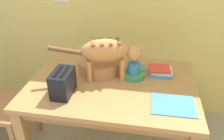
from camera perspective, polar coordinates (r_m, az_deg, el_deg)
dining_table at (r=1.71m, az=0.00°, el=-5.64°), size 1.20×0.84×0.74m
cat at (r=1.60m, az=-0.72°, el=4.47°), size 0.63×0.25×0.32m
saucer_bowl at (r=1.72m, az=5.38°, el=-1.16°), size 0.18×0.18×0.04m
coffee_mug at (r=1.69m, az=5.58°, el=0.57°), size 0.13×0.09×0.08m
magazine at (r=1.49m, az=15.11°, el=-8.45°), size 0.27×0.22×0.01m
book_stack at (r=1.78m, az=12.07°, el=-0.25°), size 0.18×0.15×0.05m
wicker_basket at (r=1.79m, az=-3.05°, el=1.36°), size 0.34×0.34×0.09m
toaster at (r=1.53m, az=-12.26°, el=-3.19°), size 0.12×0.20×0.18m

